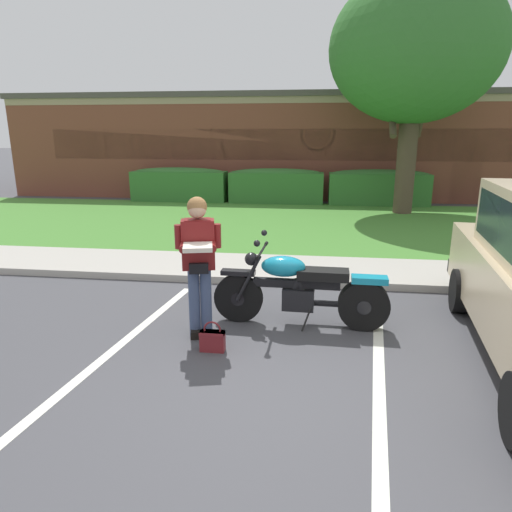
% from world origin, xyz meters
% --- Properties ---
extents(ground_plane, '(140.00, 140.00, 0.00)m').
position_xyz_m(ground_plane, '(0.00, 0.00, 0.00)').
color(ground_plane, '#424247').
extents(curb_strip, '(60.00, 0.20, 0.12)m').
position_xyz_m(curb_strip, '(0.00, 2.80, 0.06)').
color(curb_strip, '#ADA89E').
rests_on(curb_strip, ground).
extents(concrete_walk, '(60.00, 1.50, 0.08)m').
position_xyz_m(concrete_walk, '(0.00, 3.65, 0.04)').
color(concrete_walk, '#ADA89E').
rests_on(concrete_walk, ground).
extents(grass_lawn, '(60.00, 7.10, 0.06)m').
position_xyz_m(grass_lawn, '(0.00, 7.94, 0.03)').
color(grass_lawn, '#478433').
rests_on(grass_lawn, ground).
extents(stall_stripe_0, '(0.64, 4.38, 0.01)m').
position_xyz_m(stall_stripe_0, '(-2.29, 0.20, 0.00)').
color(stall_stripe_0, silver).
rests_on(stall_stripe_0, ground).
extents(stall_stripe_1, '(0.64, 4.38, 0.01)m').
position_xyz_m(stall_stripe_1, '(0.67, 0.20, 0.00)').
color(stall_stripe_1, silver).
rests_on(stall_stripe_1, ground).
extents(motorcycle, '(2.24, 0.82, 1.18)m').
position_xyz_m(motorcycle, '(-0.12, 1.21, 0.48)').
color(motorcycle, black).
rests_on(motorcycle, ground).
extents(rider_person, '(0.53, 0.64, 1.70)m').
position_xyz_m(rider_person, '(-1.39, 0.71, 1.01)').
color(rider_person, black).
rests_on(rider_person, ground).
extents(handbag, '(0.28, 0.13, 0.36)m').
position_xyz_m(handbag, '(-1.16, 0.34, 0.14)').
color(handbag, maroon).
rests_on(handbag, ground).
extents(shade_tree, '(4.83, 4.83, 6.77)m').
position_xyz_m(shade_tree, '(2.58, 9.97, 4.68)').
color(shade_tree, '#4C3D2D').
rests_on(shade_tree, ground).
extents(hedge_left, '(3.38, 0.90, 1.24)m').
position_xyz_m(hedge_left, '(-4.90, 11.59, 0.65)').
color(hedge_left, '#336B2D').
rests_on(hedge_left, ground).
extents(hedge_center_left, '(3.23, 0.90, 1.24)m').
position_xyz_m(hedge_center_left, '(-1.43, 11.59, 0.65)').
color(hedge_center_left, '#336B2D').
rests_on(hedge_center_left, ground).
extents(hedge_center_right, '(3.32, 0.90, 1.24)m').
position_xyz_m(hedge_center_right, '(2.05, 11.59, 0.65)').
color(hedge_center_right, '#336B2D').
rests_on(hedge_center_right, ground).
extents(brick_building, '(24.46, 10.66, 3.87)m').
position_xyz_m(brick_building, '(0.25, 17.71, 1.94)').
color(brick_building, brown).
rests_on(brick_building, ground).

